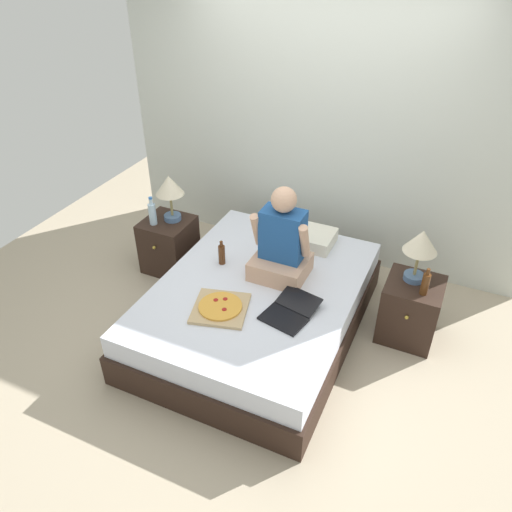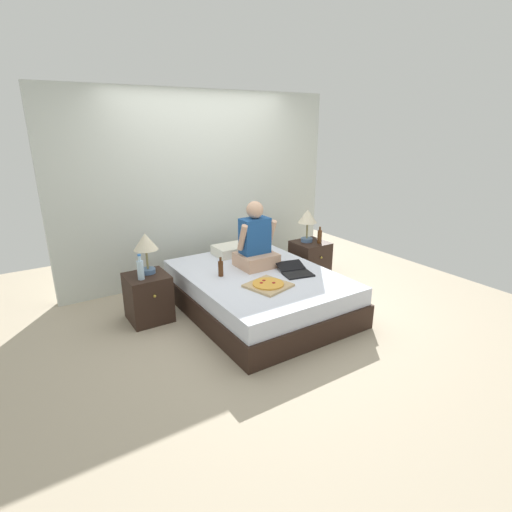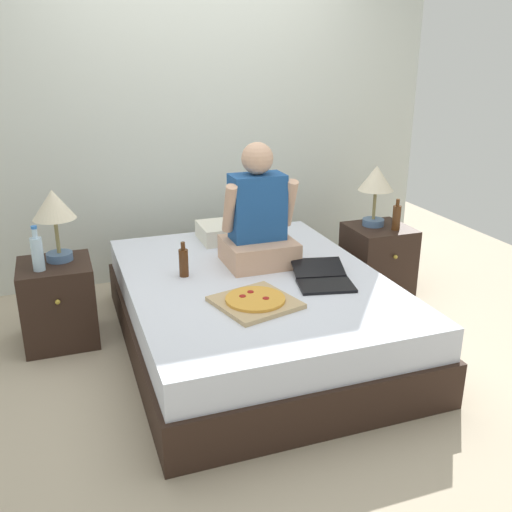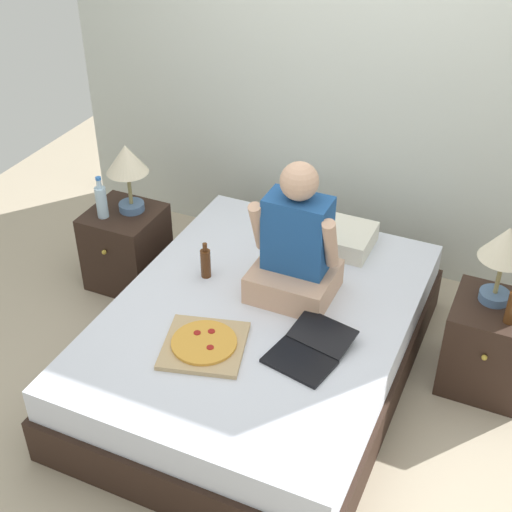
{
  "view_description": "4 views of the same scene",
  "coord_description": "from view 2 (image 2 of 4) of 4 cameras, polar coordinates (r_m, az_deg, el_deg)",
  "views": [
    {
      "loc": [
        1.31,
        -2.87,
        2.91
      ],
      "look_at": [
        -0.03,
        0.02,
        0.72
      ],
      "focal_mm": 35.0,
      "sensor_mm": 36.0,
      "label": 1
    },
    {
      "loc": [
        -2.33,
        -3.56,
        2.09
      ],
      "look_at": [
        -0.1,
        -0.11,
        0.71
      ],
      "focal_mm": 28.0,
      "sensor_mm": 36.0,
      "label": 2
    },
    {
      "loc": [
        -1.08,
        -3.06,
        1.77
      ],
      "look_at": [
        -0.07,
        -0.23,
        0.68
      ],
      "focal_mm": 40.0,
      "sensor_mm": 36.0,
      "label": 3
    },
    {
      "loc": [
        1.2,
        -2.71,
        2.84
      ],
      "look_at": [
        -0.03,
        0.0,
        0.79
      ],
      "focal_mm": 50.0,
      "sensor_mm": 36.0,
      "label": 4
    }
  ],
  "objects": [
    {
      "name": "ground_plane",
      "position": [
        4.74,
        0.33,
        -7.61
      ],
      "size": [
        5.94,
        5.94,
        0.0
      ],
      "primitive_type": "plane",
      "color": "tan"
    },
    {
      "name": "wall_back",
      "position": [
        5.55,
        -7.68,
        9.68
      ],
      "size": [
        3.94,
        0.12,
        2.5
      ],
      "primitive_type": "cube",
      "color": "silver",
      "rests_on": "ground"
    },
    {
      "name": "bed",
      "position": [
        4.65,
        0.34,
        -5.12
      ],
      "size": [
        1.56,
        2.08,
        0.46
      ],
      "color": "black",
      "rests_on": "ground"
    },
    {
      "name": "nightstand_left",
      "position": [
        4.57,
        -15.14,
        -5.73
      ],
      "size": [
        0.44,
        0.47,
        0.53
      ],
      "color": "black",
      "rests_on": "ground"
    },
    {
      "name": "lamp_on_left_nightstand",
      "position": [
        4.42,
        -15.49,
        1.6
      ],
      "size": [
        0.26,
        0.26,
        0.45
      ],
      "color": "#4C6B93",
      "rests_on": "nightstand_left"
    },
    {
      "name": "water_bottle",
      "position": [
        4.33,
        -16.18,
        -1.84
      ],
      "size": [
        0.07,
        0.07,
        0.28
      ],
      "color": "silver",
      "rests_on": "nightstand_left"
    },
    {
      "name": "nightstand_right",
      "position": [
        5.62,
        7.69,
        -0.59
      ],
      "size": [
        0.44,
        0.47,
        0.53
      ],
      "color": "black",
      "rests_on": "ground"
    },
    {
      "name": "lamp_on_right_nightstand",
      "position": [
        5.47,
        7.37,
        5.34
      ],
      "size": [
        0.26,
        0.26,
        0.45
      ],
      "color": "#4C6B93",
      "rests_on": "nightstand_right"
    },
    {
      "name": "beer_bottle",
      "position": [
        5.49,
        9.08,
        2.8
      ],
      "size": [
        0.06,
        0.06,
        0.23
      ],
      "color": "#512D14",
      "rests_on": "nightstand_right"
    },
    {
      "name": "pillow",
      "position": [
        5.21,
        -3.13,
        0.95
      ],
      "size": [
        0.52,
        0.34,
        0.12
      ],
      "primitive_type": "cube",
      "color": "silver",
      "rests_on": "bed"
    },
    {
      "name": "person_seated",
      "position": [
        4.7,
        -0.07,
        1.9
      ],
      "size": [
        0.47,
        0.4,
        0.78
      ],
      "color": "tan",
      "rests_on": "bed"
    },
    {
      "name": "laptop",
      "position": [
        4.57,
        5.67,
        -2.2
      ],
      "size": [
        0.4,
        0.47,
        0.07
      ],
      "color": "black",
      "rests_on": "bed"
    },
    {
      "name": "pizza_box",
      "position": [
        4.19,
        1.75,
        -4.16
      ],
      "size": [
        0.49,
        0.49,
        0.04
      ],
      "color": "tan",
      "rests_on": "bed"
    },
    {
      "name": "beer_bottle_on_bed",
      "position": [
        4.46,
        -5.07,
        -1.76
      ],
      "size": [
        0.06,
        0.06,
        0.22
      ],
      "color": "#4C2811",
      "rests_on": "bed"
    }
  ]
}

